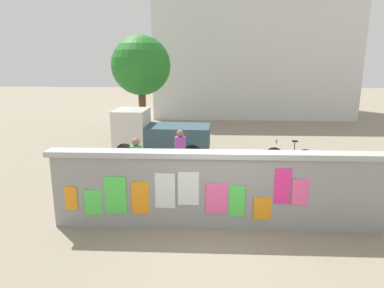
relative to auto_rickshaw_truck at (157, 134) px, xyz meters
name	(u,v)px	position (x,y,z in m)	size (l,w,h in m)	color
ground	(213,144)	(2.17, 2.26, -0.90)	(60.00, 60.00, 0.00)	gray
poster_wall	(217,190)	(2.16, -5.74, 0.02)	(7.59, 0.42, 1.79)	gray
auto_rickshaw_truck	(157,134)	(0.00, 0.00, 0.00)	(3.66, 1.65, 1.85)	black
motorcycle	(278,186)	(3.83, -4.23, -0.44)	(1.90, 0.56, 0.87)	black
bicycle_near	(204,185)	(1.84, -3.97, -0.54)	(1.71, 0.44, 0.95)	black
bicycle_far	(289,156)	(4.84, -1.00, -0.54)	(1.68, 0.53, 0.95)	black
person_walking	(136,160)	(-0.06, -3.75, 0.09)	(0.42, 0.42, 1.62)	#D83F72
person_bystander	(180,150)	(1.09, -2.59, 0.09)	(0.36, 0.36, 1.62)	yellow
tree_roadside	(141,66)	(-1.18, 3.42, 2.48)	(2.75, 2.75, 4.79)	brown
building_background	(251,53)	(4.80, 11.51, 3.12)	(12.74, 6.78, 8.01)	silver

